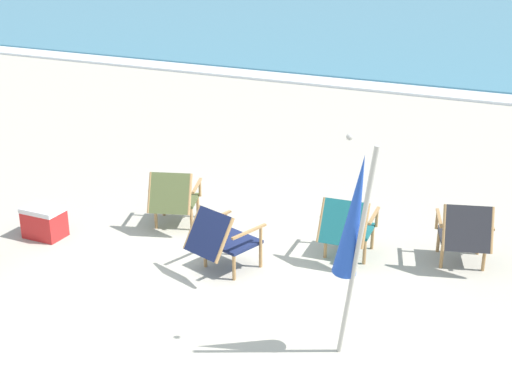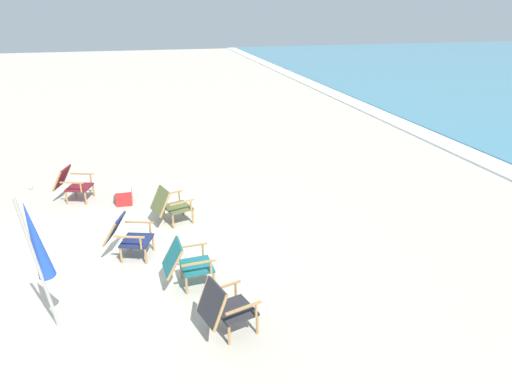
% 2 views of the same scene
% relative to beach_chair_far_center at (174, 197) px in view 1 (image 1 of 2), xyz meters
% --- Properties ---
extents(ground_plane, '(80.00, 80.00, 0.00)m').
position_rel_beach_chair_far_center_xyz_m(ground_plane, '(1.25, -1.16, -0.42)').
color(ground_plane, '#B7AF9E').
extents(surf_band, '(80.00, 1.10, 0.06)m').
position_rel_beach_chair_far_center_xyz_m(surf_band, '(1.25, 9.07, -0.39)').
color(surf_band, white).
rests_on(surf_band, ground).
extents(beach_chair_far_center, '(0.78, 0.89, 0.79)m').
position_rel_beach_chair_far_center_xyz_m(beach_chair_far_center, '(0.00, 0.00, 0.00)').
color(beach_chair_far_center, '#515B33').
rests_on(beach_chair_far_center, ground).
extents(beach_chair_back_left, '(0.75, 0.84, 0.81)m').
position_rel_beach_chair_far_center_xyz_m(beach_chair_back_left, '(3.57, 0.45, 0.00)').
color(beach_chair_back_left, '#28282D').
rests_on(beach_chair_back_left, ground).
extents(beach_chair_back_right, '(0.64, 0.80, 0.78)m').
position_rel_beach_chair_far_center_xyz_m(beach_chair_back_right, '(2.30, 0.07, -0.00)').
color(beach_chair_back_right, '#196066').
rests_on(beach_chair_back_right, ground).
extents(beach_chair_front_left, '(0.78, 0.91, 0.78)m').
position_rel_beach_chair_far_center_xyz_m(beach_chair_front_left, '(1.14, -0.83, -0.00)').
color(beach_chair_front_left, '#19234C').
rests_on(beach_chair_front_left, ground).
extents(umbrella_furled_blue, '(0.44, 0.37, 2.11)m').
position_rel_beach_chair_far_center_xyz_m(umbrella_furled_blue, '(2.95, -1.82, 0.95)').
color(umbrella_furled_blue, '#B7B2A8').
rests_on(umbrella_furled_blue, ground).
extents(cooler_box, '(0.49, 0.35, 0.40)m').
position_rel_beach_chair_far_center_xyz_m(cooler_box, '(-1.33, -0.94, -0.22)').
color(cooler_box, red).
rests_on(cooler_box, ground).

